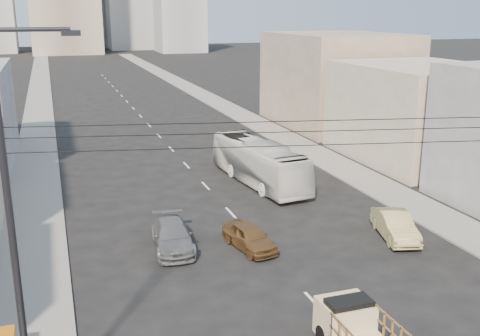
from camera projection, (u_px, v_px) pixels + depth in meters
sidewalk_left at (39, 103)px, 77.37m from camera, size 3.50×180.00×0.12m
sidewalk_right at (204, 95)px, 84.63m from camera, size 3.50×180.00×0.12m
lane_dashes at (145, 120)px, 65.51m from camera, size 0.15×104.00×0.01m
flatbed_pickup at (360, 331)px, 20.30m from camera, size 1.95×4.41×1.90m
city_bus at (259, 162)px, 41.15m from camera, size 3.90×11.59×3.17m
sedan_brown at (250, 237)px, 29.86m from camera, size 2.29×4.18×1.35m
sedan_tan at (395, 226)px, 31.27m from camera, size 2.65×4.72×1.47m
sedan_grey at (172, 236)px, 29.90m from camera, size 2.44×5.07×1.42m
streetlamp_left at (15, 229)px, 15.55m from camera, size 2.36×0.25×12.00m
overhead_wires at (426, 130)px, 16.11m from camera, size 23.01×5.02×0.72m
bldg_right_mid at (420, 112)px, 47.65m from camera, size 11.00×14.00×8.00m
bldg_right_far at (336, 79)px, 62.13m from camera, size 12.00×16.00×10.00m
midrise_east at (180, 6)px, 173.19m from camera, size 14.00×14.00×28.00m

